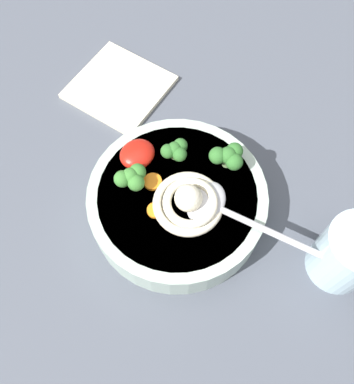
{
  "coord_description": "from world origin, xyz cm",
  "views": [
    {
      "loc": [
        -14.81,
        -17.29,
        56.78
      ],
      "look_at": [
        0.17,
        0.25,
        9.03
      ],
      "focal_mm": 40.17,
      "sensor_mm": 36.0,
      "label": 1
    }
  ],
  "objects_px": {
    "soup_bowl": "(177,200)",
    "drinking_glass": "(348,254)",
    "noodle_pile": "(187,204)",
    "folded_napkin": "(119,87)",
    "soup_spoon": "(217,207)"
  },
  "relations": [
    {
      "from": "drinking_glass",
      "to": "folded_napkin",
      "type": "relative_size",
      "value": 0.7
    },
    {
      "from": "soup_spoon",
      "to": "drinking_glass",
      "type": "distance_m",
      "value": 0.16
    },
    {
      "from": "folded_napkin",
      "to": "soup_spoon",
      "type": "bearing_deg",
      "value": -99.42
    },
    {
      "from": "drinking_glass",
      "to": "folded_napkin",
      "type": "bearing_deg",
      "value": 95.31
    },
    {
      "from": "soup_spoon",
      "to": "noodle_pile",
      "type": "bearing_deg",
      "value": -158.18
    },
    {
      "from": "soup_bowl",
      "to": "folded_napkin",
      "type": "xyz_separation_m",
      "value": [
        0.06,
        0.21,
        -0.02
      ]
    },
    {
      "from": "soup_bowl",
      "to": "noodle_pile",
      "type": "xyz_separation_m",
      "value": [
        -0.0,
        -0.02,
        0.04
      ]
    },
    {
      "from": "noodle_pile",
      "to": "folded_napkin",
      "type": "xyz_separation_m",
      "value": [
        0.07,
        0.24,
        -0.06
      ]
    },
    {
      "from": "drinking_glass",
      "to": "folded_napkin",
      "type": "height_order",
      "value": "drinking_glass"
    },
    {
      "from": "soup_spoon",
      "to": "drinking_glass",
      "type": "relative_size",
      "value": 1.84
    },
    {
      "from": "noodle_pile",
      "to": "soup_spoon",
      "type": "distance_m",
      "value": 0.04
    },
    {
      "from": "soup_bowl",
      "to": "drinking_glass",
      "type": "height_order",
      "value": "drinking_glass"
    },
    {
      "from": "drinking_glass",
      "to": "noodle_pile",
      "type": "bearing_deg",
      "value": 122.57
    },
    {
      "from": "soup_spoon",
      "to": "folded_napkin",
      "type": "relative_size",
      "value": 1.29
    },
    {
      "from": "soup_bowl",
      "to": "folded_napkin",
      "type": "distance_m",
      "value": 0.22
    }
  ]
}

